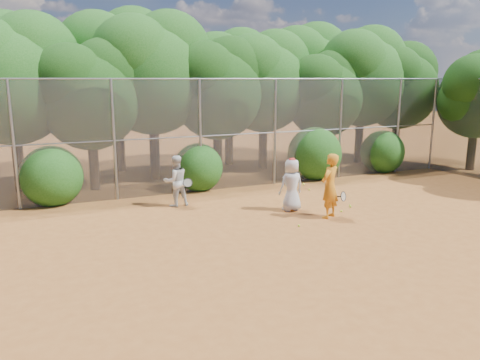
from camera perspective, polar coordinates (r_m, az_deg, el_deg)
name	(u,v)px	position (r m, az deg, el deg)	size (l,w,h in m)	color
ground	(314,237)	(12.30, 9.06, -6.88)	(80.00, 80.00, 0.00)	#935221
fence_back	(223,134)	(17.04, -2.05, 5.68)	(20.05, 0.09, 4.03)	gray
tree_1	(11,74)	(18.27, -26.09, 11.55)	(4.64, 4.03, 6.35)	black
tree_2	(90,91)	(17.67, -17.78, 10.33)	(3.99, 3.47, 5.47)	black
tree_3	(153,68)	(19.10, -10.59, 13.23)	(4.89, 4.26, 6.70)	black
tree_4	(218,85)	(19.26, -2.72, 11.51)	(4.19, 3.64, 5.73)	black
tree_5	(264,78)	(21.01, 3.00, 12.36)	(4.51, 3.92, 6.17)	black
tree_6	(325,91)	(21.40, 10.29, 10.63)	(3.86, 3.36, 5.29)	black
tree_7	(363,73)	(23.37, 14.76, 12.54)	(4.77, 4.14, 6.53)	black
tree_8	(400,83)	(24.43, 18.89, 11.17)	(4.25, 3.70, 5.82)	black
tree_10	(117,64)	(21.06, -14.77, 13.56)	(5.15, 4.48, 7.06)	black
tree_11	(229,75)	(22.05, -1.30, 12.67)	(4.64, 4.03, 6.35)	black
tree_12	(307,68)	(24.65, 8.13, 13.32)	(5.02, 4.37, 6.88)	black
tree_13	(478,91)	(23.16, 27.01, 9.62)	(3.86, 3.36, 5.29)	black
bush_0	(51,173)	(16.30, -22.01, 0.74)	(2.00, 2.00, 2.00)	#194D13
bush_1	(198,165)	(17.19, -5.12, 1.81)	(1.80, 1.80, 1.80)	#194D13
bush_2	(315,151)	(19.31, 9.08, 3.46)	(2.20, 2.20, 2.20)	#194D13
bush_3	(382,150)	(21.42, 16.98, 3.53)	(1.90, 1.90, 1.90)	#194D13
player_yellow	(330,186)	(13.81, 10.89, -0.73)	(0.92, 0.73, 1.90)	orange
player_teen	(291,185)	(14.41, 6.30, -0.57)	(0.82, 0.55, 1.65)	silver
player_white	(176,181)	(14.98, -7.83, -0.13)	(0.89, 0.75, 1.64)	silver
ball_0	(350,205)	(15.40, 13.26, -3.01)	(0.07, 0.07, 0.07)	#B2DA27
ball_1	(341,211)	(14.66, 12.26, -3.73)	(0.07, 0.07, 0.07)	#B2DA27
ball_2	(350,207)	(15.25, 13.30, -3.17)	(0.07, 0.07, 0.07)	#B2DA27
ball_3	(299,226)	(13.05, 7.20, -5.54)	(0.07, 0.07, 0.07)	#B2DA27
ball_4	(309,190)	(17.26, 8.45, -1.17)	(0.07, 0.07, 0.07)	#B2DA27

